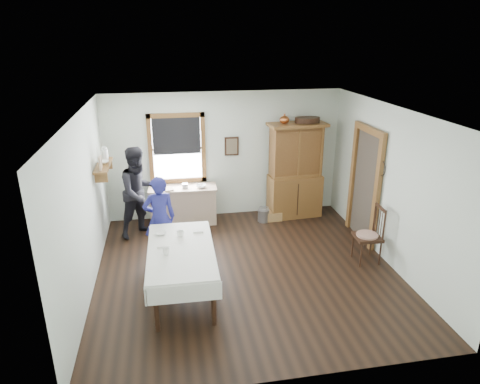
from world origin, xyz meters
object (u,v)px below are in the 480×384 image
at_px(pail, 264,215).
at_px(spindle_chair, 368,234).
at_px(china_hutch, 295,171).
at_px(wicker_basket, 274,216).
at_px(dining_table, 182,271).
at_px(woman_blue, 160,221).
at_px(figure_dark, 140,195).
at_px(work_counter, 183,205).

bearing_deg(pail, spindle_chair, -54.79).
height_order(china_hutch, wicker_basket, china_hutch).
bearing_deg(dining_table, woman_blue, 104.45).
bearing_deg(figure_dark, work_counter, -8.06).
bearing_deg(work_counter, spindle_chair, -32.83).
relative_size(spindle_chair, woman_blue, 0.72).
xyz_separation_m(dining_table, woman_blue, (-0.31, 1.20, 0.33)).
bearing_deg(pail, china_hutch, 15.99).
xyz_separation_m(work_counter, dining_table, (-0.17, -2.67, -0.01)).
relative_size(work_counter, china_hutch, 0.68).
distance_m(china_hutch, wicker_basket, 1.08).
height_order(spindle_chair, figure_dark, figure_dark).
bearing_deg(china_hutch, woman_blue, -157.73).
distance_m(pail, figure_dark, 2.64).
bearing_deg(woman_blue, spindle_chair, 158.63).
bearing_deg(work_counter, dining_table, -90.65).
height_order(pail, wicker_basket, pail).
height_order(dining_table, figure_dark, figure_dark).
distance_m(pail, wicker_basket, 0.23).
xyz_separation_m(wicker_basket, woman_blue, (-2.39, -1.25, 0.62)).
relative_size(work_counter, wicker_basket, 4.32).
bearing_deg(work_counter, china_hutch, 2.24).
distance_m(china_hutch, figure_dark, 3.30).
height_order(china_hutch, spindle_chair, china_hutch).
relative_size(dining_table, spindle_chair, 1.87).
relative_size(china_hutch, woman_blue, 1.44).
height_order(wicker_basket, woman_blue, woman_blue).
bearing_deg(pail, dining_table, -127.34).
relative_size(dining_table, woman_blue, 1.36).
xyz_separation_m(china_hutch, dining_table, (-2.59, -2.64, -0.64)).
bearing_deg(work_counter, pail, -5.17).
height_order(china_hutch, figure_dark, china_hutch).
bearing_deg(wicker_basket, china_hutch, 20.67).
distance_m(wicker_basket, figure_dark, 2.87).
relative_size(spindle_chair, pail, 3.90).
relative_size(china_hutch, dining_table, 1.06).
height_order(china_hutch, dining_table, china_hutch).
xyz_separation_m(pail, wicker_basket, (0.23, 0.02, -0.04)).
bearing_deg(wicker_basket, figure_dark, -175.88).
relative_size(china_hutch, pail, 7.76).
bearing_deg(spindle_chair, dining_table, -168.42).
distance_m(spindle_chair, wicker_basket, 2.35).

